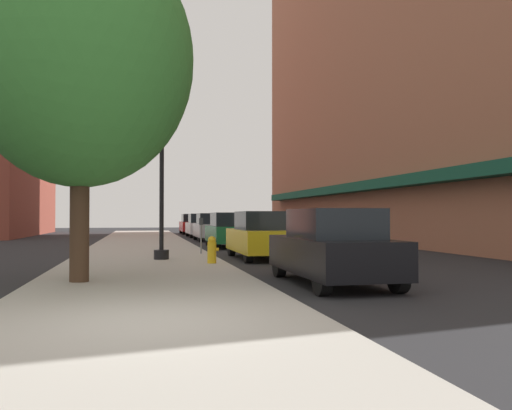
% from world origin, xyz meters
% --- Properties ---
extents(ground_plane, '(90.00, 90.00, 0.00)m').
position_xyz_m(ground_plane, '(4.00, 18.00, 0.00)').
color(ground_plane, '#232326').
extents(sidewalk_slab, '(4.80, 50.00, 0.12)m').
position_xyz_m(sidewalk_slab, '(0.00, 19.00, 0.06)').
color(sidewalk_slab, '#A8A399').
rests_on(sidewalk_slab, ground).
extents(building_right_brick, '(6.80, 40.00, 28.67)m').
position_xyz_m(building_right_brick, '(14.99, 22.00, 14.31)').
color(building_right_brick, '#9E6047').
rests_on(building_right_brick, ground).
extents(lamppost, '(0.48, 0.48, 5.90)m').
position_xyz_m(lamppost, '(0.53, 10.17, 3.20)').
color(lamppost, black).
rests_on(lamppost, sidewalk_slab).
extents(fire_hydrant, '(0.33, 0.26, 0.79)m').
position_xyz_m(fire_hydrant, '(1.92, 8.39, 0.52)').
color(fire_hydrant, gold).
rests_on(fire_hydrant, sidewalk_slab).
extents(parking_meter_near, '(0.14, 0.09, 1.31)m').
position_xyz_m(parking_meter_near, '(2.05, 12.51, 0.95)').
color(parking_meter_near, slate).
rests_on(parking_meter_near, sidewalk_slab).
extents(tree_near, '(4.78, 4.78, 7.48)m').
position_xyz_m(tree_near, '(-1.38, 4.64, 4.84)').
color(tree_near, '#422D1E').
rests_on(tree_near, sidewalk_slab).
extents(car_black, '(1.80, 4.30, 1.66)m').
position_xyz_m(car_black, '(4.00, 3.96, 0.81)').
color(car_black, black).
rests_on(car_black, ground).
extents(car_yellow, '(1.80, 4.30, 1.66)m').
position_xyz_m(car_yellow, '(4.00, 11.09, 0.81)').
color(car_yellow, black).
rests_on(car_yellow, ground).
extents(car_green, '(1.80, 4.30, 1.66)m').
position_xyz_m(car_green, '(4.00, 18.13, 0.81)').
color(car_green, black).
rests_on(car_green, ground).
extents(car_silver, '(1.80, 4.30, 1.66)m').
position_xyz_m(car_silver, '(4.00, 24.90, 0.81)').
color(car_silver, black).
rests_on(car_silver, ground).
extents(car_white, '(1.80, 4.30, 1.66)m').
position_xyz_m(car_white, '(4.00, 30.74, 0.81)').
color(car_white, black).
rests_on(car_white, ground).
extents(car_red, '(1.80, 4.30, 1.66)m').
position_xyz_m(car_red, '(4.00, 37.40, 0.81)').
color(car_red, black).
rests_on(car_red, ground).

